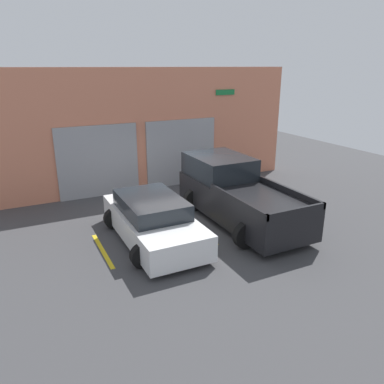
% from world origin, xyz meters
% --- Properties ---
extents(ground_plane, '(28.00, 28.00, 0.00)m').
position_xyz_m(ground_plane, '(0.00, 0.00, 0.00)').
color(ground_plane, '#3D3D3F').
extents(shophouse_building, '(13.09, 0.68, 4.77)m').
position_xyz_m(shophouse_building, '(-0.01, 3.29, 2.35)').
color(shophouse_building, '#D17A5B').
rests_on(shophouse_building, ground).
extents(pickup_truck, '(2.51, 5.16, 1.91)m').
position_xyz_m(pickup_truck, '(1.50, -1.32, 0.88)').
color(pickup_truck, black).
rests_on(pickup_truck, ground).
extents(sedan_white, '(2.21, 4.31, 1.29)m').
position_xyz_m(sedan_white, '(-1.50, -1.61, 0.62)').
color(sedan_white, white).
rests_on(sedan_white, ground).
extents(parking_stripe_far_left, '(0.12, 2.20, 0.01)m').
position_xyz_m(parking_stripe_far_left, '(-2.99, -1.63, 0.00)').
color(parking_stripe_far_left, gold).
rests_on(parking_stripe_far_left, ground).
extents(parking_stripe_left, '(0.12, 2.20, 0.01)m').
position_xyz_m(parking_stripe_left, '(0.00, -1.63, 0.00)').
color(parking_stripe_left, gold).
rests_on(parking_stripe_left, ground).
extents(parking_stripe_centre, '(0.12, 2.20, 0.01)m').
position_xyz_m(parking_stripe_centre, '(2.99, -1.63, 0.00)').
color(parking_stripe_centre, gold).
rests_on(parking_stripe_centre, ground).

